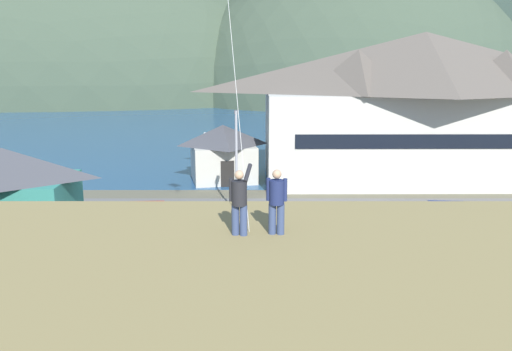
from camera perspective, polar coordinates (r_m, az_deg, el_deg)
The scene contains 19 objects.
ground_plane at distance 25.46m, azimuth 1.25°, elevation -11.48°, with size 600.00×600.00×0.00m, color #66604C.
parking_lot_pad at distance 30.08m, azimuth 1.03°, elevation -7.51°, with size 40.00×20.00×0.10m, color slate.
bay_water at distance 83.90m, azimuth 0.31°, elevation 5.44°, with size 360.00×84.00×0.03m, color navy.
far_hill_west_ridge at distance 150.07m, azimuth -24.39°, elevation 7.47°, with size 146.79×69.31×76.09m, color #42513D.
far_hill_east_peak at distance 148.81m, azimuth -17.55°, elevation 7.96°, with size 110.88×72.20×51.81m, color #2D3D33.
far_hill_center_saddle at distance 135.94m, azimuth 10.37°, elevation 7.95°, with size 85.27×68.20×68.90m, color #42513D.
far_hill_far_shoulder at distance 149.86m, azimuth 19.39°, elevation 7.86°, with size 143.74×53.91×87.52m, color #2D3D33.
harbor_lodge at distance 47.63m, azimuth 17.33°, elevation 7.49°, with size 28.05×12.28×12.47m.
storage_shed_near_lot at distance 34.31m, azimuth -25.41°, elevation -1.50°, with size 8.22×6.04×5.31m.
storage_shed_waterside at distance 45.41m, azimuth -3.65°, elevation 2.55°, with size 6.54×6.36×4.83m.
wharf_dock at distance 58.33m, azimuth -1.74°, elevation 2.64°, with size 3.20×11.00×0.70m.
moored_boat_wharfside at distance 59.83m, azimuth -4.97°, elevation 3.21°, with size 2.67×6.91×2.16m.
parked_car_back_row_right at distance 25.32m, azimuth 5.54°, elevation -9.06°, with size 4.28×2.21×1.82m.
parked_car_mid_row_near at distance 30.69m, azimuth -2.57°, elevation -5.11°, with size 4.28×2.21×1.82m.
parked_car_corner_spot at distance 32.18m, azimuth -11.69°, elevation -4.52°, with size 4.31×2.27×1.82m.
parked_car_lone_by_shed at distance 33.56m, azimuth 19.66°, elevation -4.30°, with size 4.33×2.32×1.82m.
parking_light_pole at distance 34.40m, azimuth -2.21°, elevation 2.08°, with size 0.24×0.78×6.97m.
person_kite_flyer at distance 13.78m, azimuth -1.89°, elevation -2.64°, with size 0.61×0.61×1.86m.
person_companion at distance 13.86m, azimuth 2.14°, elevation -2.62°, with size 0.55×0.40×1.74m.
Camera 1 is at (-0.58, -23.26, 10.36)m, focal length 37.23 mm.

